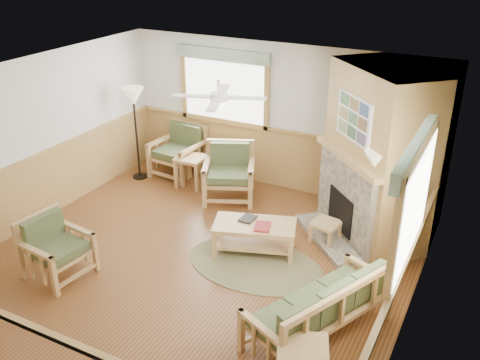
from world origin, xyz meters
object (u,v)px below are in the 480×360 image
at_px(sofa, 319,306).
at_px(floor_lamp_right, 373,206).
at_px(armchair_left, 57,248).
at_px(coffee_table, 254,238).
at_px(armchair_back_left, 178,151).
at_px(footstool, 325,232).
at_px(floor_lamp_left, 136,134).
at_px(end_table_chairs, 192,171).
at_px(armchair_back_right, 229,173).

xyz_separation_m(sofa, floor_lamp_right, (0.08, 1.95, 0.43)).
height_order(armchair_left, floor_lamp_right, floor_lamp_right).
bearing_deg(floor_lamp_right, sofa, -92.46).
xyz_separation_m(coffee_table, floor_lamp_right, (1.56, 0.65, 0.61)).
distance_m(armchair_back_left, coffee_table, 3.19).
height_order(sofa, floor_lamp_right, floor_lamp_right).
distance_m(sofa, coffee_table, 1.97).
bearing_deg(footstool, floor_lamp_left, 171.14).
relative_size(sofa, coffee_table, 1.52).
relative_size(coffee_table, footstool, 2.98).
height_order(armchair_left, floor_lamp_left, floor_lamp_left).
bearing_deg(coffee_table, footstool, 22.54).
xyz_separation_m(sofa, coffee_table, (-1.47, 1.30, -0.18)).
distance_m(coffee_table, floor_lamp_right, 1.79).
xyz_separation_m(end_table_chairs, floor_lamp_right, (3.64, -0.90, 0.56)).
bearing_deg(armchair_back_left, armchair_back_right, -13.04).
relative_size(armchair_back_left, footstool, 2.42).
bearing_deg(floor_lamp_right, floor_lamp_left, 171.15).
relative_size(armchair_left, floor_lamp_left, 0.48).
distance_m(armchair_left, end_table_chairs, 3.34).
relative_size(armchair_back_right, floor_lamp_right, 0.57).
relative_size(floor_lamp_left, floor_lamp_right, 1.06).
xyz_separation_m(armchair_back_right, coffee_table, (1.20, -1.41, -0.25)).
bearing_deg(footstool, armchair_left, -140.00).
relative_size(end_table_chairs, footstool, 1.43).
bearing_deg(coffee_table, end_table_chairs, 124.62).
bearing_deg(armchair_left, floor_lamp_right, -50.05).
distance_m(armchair_back_left, end_table_chairs, 0.62).
relative_size(armchair_left, floor_lamp_right, 0.51).
bearing_deg(end_table_chairs, floor_lamp_left, -171.87).
distance_m(armchair_left, floor_lamp_left, 3.37).
distance_m(armchair_back_right, floor_lamp_left, 2.04).
relative_size(armchair_left, end_table_chairs, 1.49).
xyz_separation_m(armchair_back_left, armchair_back_right, (1.38, -0.44, -0.00)).
bearing_deg(footstool, sofa, -73.41).
xyz_separation_m(armchair_back_right, floor_lamp_left, (-1.99, -0.02, 0.42)).
bearing_deg(floor_lamp_right, end_table_chairs, 166.12).
xyz_separation_m(armchair_left, floor_lamp_left, (-1.02, 3.18, 0.47)).
bearing_deg(armchair_back_right, end_table_chairs, 146.90).
relative_size(armchair_back_right, end_table_chairs, 1.68).
relative_size(sofa, footstool, 4.52).
distance_m(end_table_chairs, floor_lamp_right, 3.79).
xyz_separation_m(coffee_table, floor_lamp_left, (-3.19, 1.39, 0.67)).
bearing_deg(sofa, floor_lamp_right, -158.29).
relative_size(armchair_back_left, armchair_back_right, 1.01).
bearing_deg(armchair_back_left, floor_lamp_right, -11.57).
height_order(armchair_back_left, end_table_chairs, armchair_back_left).
bearing_deg(armchair_left, footstool, -43.22).
bearing_deg(armchair_back_right, armchair_left, -131.15).
height_order(armchair_left, footstool, armchair_left).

